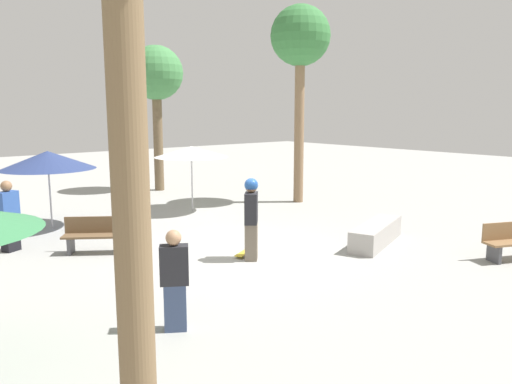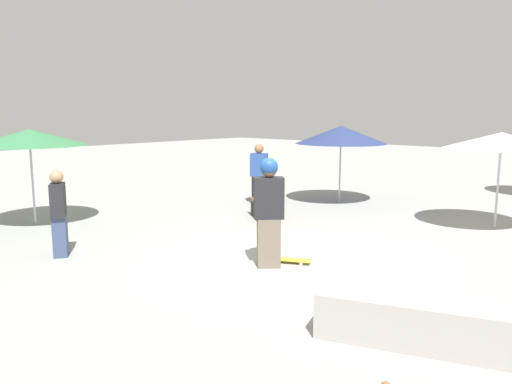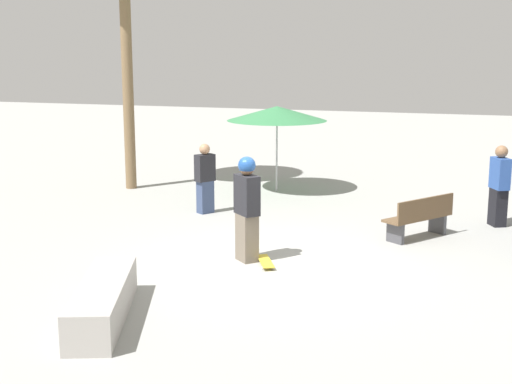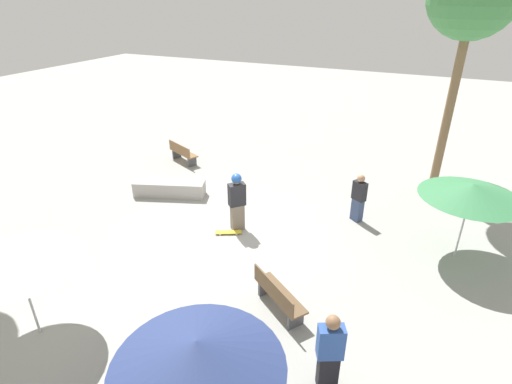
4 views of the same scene
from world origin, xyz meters
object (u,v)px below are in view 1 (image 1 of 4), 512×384
Objects in this scene: bench_far at (98,235)px; bystander_watching at (9,216)px; bystander_far at (175,281)px; shade_umbrella_navy at (48,160)px; concrete_ledge at (376,234)px; skater_main at (251,216)px; shade_umbrella_white at (191,152)px; palm_tree_center_right at (156,77)px; palm_tree_far_back at (300,42)px; skateboard at (245,252)px.

bystander_watching is at bearing -7.86° from bench_far.
shade_umbrella_navy is at bearing 117.39° from bystander_far.
shade_umbrella_navy reaches higher than concrete_ledge.
skater_main is 0.71× the size of shade_umbrella_navy.
bystander_far is (5.23, 7.63, -1.20)m from shade_umbrella_white.
shade_umbrella_white reaches higher than bench_far.
concrete_ledge is 0.99× the size of shade_umbrella_navy.
bystander_watching is at bearing 12.16° from shade_umbrella_white.
shade_umbrella_navy is at bearing 65.53° from skater_main.
palm_tree_center_right is 6.34m from palm_tree_far_back.
palm_tree_far_back reaches higher than bench_far.
skater_main is 3.50m from concrete_ledge.
bystander_far is (3.36, 2.46, 0.74)m from skateboard.
bystander_watching is at bearing 38.76° from palm_tree_center_right.
palm_tree_far_back is (-5.76, -4.05, 5.67)m from skateboard.
bench_far is at bearing 51.98° from palm_tree_center_right.
palm_tree_far_back is 11.04m from bystander_watching.
bench_far is 0.98× the size of bystander_far.
concrete_ledge is 6.91m from shade_umbrella_white.
concrete_ledge is 6.61m from bystander_far.
bystander_watching is at bearing 129.80° from bystander_far.
shade_umbrella_white is at bearing 74.08° from palm_tree_center_right.
palm_tree_center_right is at bearing -90.18° from concrete_ledge.
palm_tree_far_back is at bearing -9.68° from skater_main.
bystander_far is at bearing 35.52° from palm_tree_far_back.
skater_main is at bearing 112.15° from shade_umbrella_navy.
skateboard is at bearing 69.02° from bystander_far.
palm_tree_far_back is (-3.89, 1.12, 3.73)m from shade_umbrella_white.
bench_far is 3.62m from shade_umbrella_navy.
palm_tree_center_right is at bearing 94.63° from bystander_far.
skater_main is 3.75m from bench_far.
palm_tree_far_back is (-2.59, 5.70, 1.03)m from palm_tree_center_right.
bystander_far is at bearing 84.61° from shade_umbrella_navy.
bystander_watching is (1.57, -1.48, 0.43)m from bench_far.
bystander_watching is at bearing 1.00° from palm_tree_far_back.
skater_main is at bearing 166.91° from bench_far.
skateboard is 0.47× the size of bystander_watching.
bystander_far is (0.77, 8.14, -1.17)m from shade_umbrella_navy.
shade_umbrella_navy is (4.46, -0.51, -0.03)m from shade_umbrella_white.
bystander_watching is (1.55, 1.80, -1.11)m from shade_umbrella_navy.
palm_tree_far_back is at bearing 155.05° from bystander_watching.
shade_umbrella_navy is at bearing -54.18° from bench_far.
concrete_ledge is 1.66× the size of bench_far.
shade_umbrella_navy is at bearing 35.23° from palm_tree_center_right.
skateboard is at bearing 70.14° from shade_umbrella_white.
palm_tree_far_back is 4.40× the size of bystander_far.
palm_tree_far_back is (-8.34, -1.65, 5.30)m from bench_far.
skateboard is 0.33× the size of shade_umbrella_white.
shade_umbrella_navy is (5.73, -7.08, 1.70)m from concrete_ledge.
shade_umbrella_white is at bearing -79.06° from concrete_ledge.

